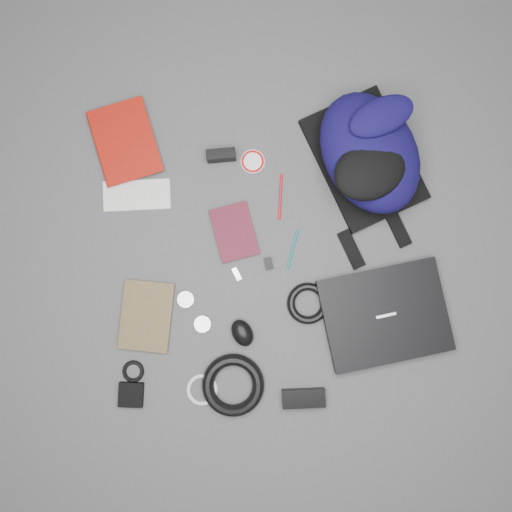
{
  "coord_description": "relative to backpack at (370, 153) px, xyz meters",
  "views": [
    {
      "loc": [
        -0.01,
        -0.1,
        1.7
      ],
      "look_at": [
        0.0,
        0.0,
        0.02
      ],
      "focal_mm": 35.0,
      "sensor_mm": 36.0,
      "label": 1
    }
  ],
  "objects": [
    {
      "name": "headphone_right",
      "position": [
        -0.61,
        -0.49,
        -0.09
      ],
      "size": [
        0.07,
        0.07,
        0.01
      ],
      "primitive_type": "cylinder",
      "rotation": [
        0.0,
        0.0,
        -0.31
      ],
      "color": "#BABABC",
      "rests_on": "ground"
    },
    {
      "name": "ground",
      "position": [
        -0.41,
        -0.28,
        -0.1
      ],
      "size": [
        4.0,
        4.0,
        0.0
      ],
      "primitive_type": "plane",
      "color": "#4F4F51",
      "rests_on": "ground"
    },
    {
      "name": "id_badge",
      "position": [
        -0.49,
        -0.21,
        -0.1
      ],
      "size": [
        0.08,
        0.09,
        0.0
      ],
      "primitive_type": "cube",
      "rotation": [
        0.0,
        0.0,
        0.35
      ],
      "color": "blue",
      "rests_on": "ground"
    },
    {
      "name": "laptop",
      "position": [
        -0.0,
        -0.53,
        -0.08
      ],
      "size": [
        0.43,
        0.35,
        0.04
      ],
      "primitive_type": "cube",
      "rotation": [
        0.0,
        0.0,
        0.09
      ],
      "color": "black",
      "rests_on": "ground"
    },
    {
      "name": "cable_coil",
      "position": [
        -0.25,
        -0.46,
        -0.08
      ],
      "size": [
        0.19,
        0.19,
        0.03
      ],
      "primitive_type": "torus",
      "rotation": [
        0.0,
        0.0,
        0.43
      ],
      "color": "black",
      "rests_on": "ground"
    },
    {
      "name": "textbook_red",
      "position": [
        -0.91,
        0.14,
        -0.08
      ],
      "size": [
        0.25,
        0.3,
        0.03
      ],
      "primitive_type": "imported",
      "rotation": [
        0.0,
        0.0,
        0.18
      ],
      "color": "maroon",
      "rests_on": "ground"
    },
    {
      "name": "mouse",
      "position": [
        -0.48,
        -0.53,
        -0.07
      ],
      "size": [
        0.1,
        0.11,
        0.05
      ],
      "primitive_type": "ellipsoid",
      "rotation": [
        0.0,
        0.0,
        0.37
      ],
      "color": "black",
      "rests_on": "ground"
    },
    {
      "name": "compact_camera",
      "position": [
        -0.48,
        0.07,
        -0.07
      ],
      "size": [
        0.1,
        0.04,
        0.06
      ],
      "primitive_type": "cube",
      "rotation": [
        0.0,
        0.0,
        -0.03
      ],
      "color": "black",
      "rests_on": "ground"
    },
    {
      "name": "envelope",
      "position": [
        -0.79,
        -0.03,
        -0.1
      ],
      "size": [
        0.24,
        0.12,
        0.0
      ],
      "primitive_type": "cube",
      "rotation": [
        0.0,
        0.0,
        -0.08
      ],
      "color": "white",
      "rests_on": "ground"
    },
    {
      "name": "sticker_disc",
      "position": [
        -0.38,
        0.04,
        -0.1
      ],
      "size": [
        0.11,
        0.11,
        0.0
      ],
      "primitive_type": "cylinder",
      "rotation": [
        0.0,
        0.0,
        -0.4
      ],
      "color": "white",
      "rests_on": "ground"
    },
    {
      "name": "headphone_left",
      "position": [
        -0.66,
        -0.4,
        -0.09
      ],
      "size": [
        0.07,
        0.07,
        0.01
      ],
      "primitive_type": "cylinder",
      "rotation": [
        0.0,
        0.0,
        -0.39
      ],
      "color": "#AEAEB0",
      "rests_on": "ground"
    },
    {
      "name": "pen_teal",
      "position": [
        -0.28,
        -0.28,
        -0.09
      ],
      "size": [
        0.06,
        0.13,
        0.01
      ],
      "primitive_type": "cylinder",
      "rotation": [
        1.57,
        0.0,
        -0.39
      ],
      "color": "#0B6964",
      "rests_on": "ground"
    },
    {
      "name": "backpack",
      "position": [
        0.0,
        0.0,
        0.0
      ],
      "size": [
        0.45,
        0.54,
        0.19
      ],
      "primitive_type": null,
      "rotation": [
        0.0,
        0.0,
        0.31
      ],
      "color": "black",
      "rests_on": "ground"
    },
    {
      "name": "usb_silver",
      "position": [
        -0.48,
        -0.34,
        -0.09
      ],
      "size": [
        0.03,
        0.05,
        0.01
      ],
      "primitive_type": "cube",
      "rotation": [
        0.0,
        0.0,
        0.35
      ],
      "color": "silver",
      "rests_on": "ground"
    },
    {
      "name": "earbud_coil",
      "position": [
        -0.86,
        -0.62,
        -0.09
      ],
      "size": [
        0.1,
        0.1,
        0.01
      ],
      "primitive_type": "torus",
      "rotation": [
        0.0,
        0.0,
        0.39
      ],
      "color": "black",
      "rests_on": "ground"
    },
    {
      "name": "comic_book",
      "position": [
        -0.88,
        -0.42,
        -0.09
      ],
      "size": [
        0.22,
        0.26,
        0.02
      ],
      "primitive_type": "imported",
      "rotation": [
        0.0,
        0.0,
        -0.22
      ],
      "color": "#B38F0C",
      "rests_on": "ground"
    },
    {
      "name": "key_fob",
      "position": [
        -0.37,
        -0.31,
        -0.09
      ],
      "size": [
        0.03,
        0.04,
        0.01
      ],
      "primitive_type": "cube",
      "rotation": [
        0.0,
        0.0,
        0.09
      ],
      "color": "black",
      "rests_on": "ground"
    },
    {
      "name": "power_brick",
      "position": [
        -0.31,
        -0.77,
        -0.08
      ],
      "size": [
        0.15,
        0.07,
        0.04
      ],
      "primitive_type": "cube",
      "rotation": [
        0.0,
        0.0,
        -0.08
      ],
      "color": "black",
      "rests_on": "ground"
    },
    {
      "name": "white_cable_coil",
      "position": [
        -0.64,
        -0.71,
        -0.09
      ],
      "size": [
        0.11,
        0.11,
        0.01
      ],
      "primitive_type": "torus",
      "rotation": [
        0.0,
        0.0,
        -0.05
      ],
      "color": "white",
      "rests_on": "ground"
    },
    {
      "name": "pouch",
      "position": [
        -0.88,
        -0.69,
        -0.09
      ],
      "size": [
        0.09,
        0.09,
        0.02
      ],
      "primitive_type": "cube",
      "rotation": [
        0.0,
        0.0,
        -0.16
      ],
      "color": "black",
      "rests_on": "ground"
    },
    {
      "name": "power_cord_coil",
      "position": [
        -0.54,
        -0.7,
        -0.08
      ],
      "size": [
        0.26,
        0.26,
        0.04
      ],
      "primitive_type": "torus",
      "rotation": [
        0.0,
        0.0,
        -0.27
      ],
      "color": "black",
      "rests_on": "ground"
    },
    {
      "name": "dvd_case",
      "position": [
        -0.47,
        -0.19,
        -0.09
      ],
      "size": [
        0.16,
        0.2,
        0.01
      ],
      "primitive_type": "cube",
      "rotation": [
        0.0,
        0.0,
        0.14
      ],
      "color": "#3D0B16",
      "rests_on": "ground"
    },
    {
      "name": "usb_black",
      "position": [
        -0.41,
        -0.23,
        -0.09
      ],
      "size": [
        0.02,
        0.06,
        0.01
      ],
      "primitive_type": "cube",
      "rotation": [
        0.0,
        0.0,
        0.09
      ],
      "color": "black",
      "rests_on": "ground"
    },
    {
      "name": "pen_red",
      "position": [
        -0.3,
        -0.09,
        -0.09
      ],
      "size": [
        0.04,
        0.16,
        0.01
      ],
      "primitive_type": "cylinder",
      "rotation": [
        1.57,
        0.0,
        -0.18
      ],
      "color": "red",
      "rests_on": "ground"
    }
  ]
}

